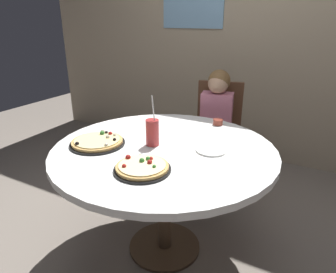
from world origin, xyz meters
The scene contains 10 objects.
ground_plane centered at (0.00, 0.00, 0.00)m, with size 8.00×8.00×0.00m, color slate.
wall_with_window centered at (0.00, 1.82, 1.45)m, with size 5.20×0.14×2.90m.
dining_table centered at (0.00, 0.00, 0.66)m, with size 1.33×1.33×0.75m.
chair_wooden centered at (-0.02, 1.02, 0.53)m, with size 0.48×0.48×0.95m.
diner_child centered at (0.02, 0.84, 0.48)m, with size 0.33×0.43×1.08m.
pizza_veggie centered at (0.05, -0.31, 0.77)m, with size 0.29×0.29×0.05m.
pizza_cheese centered at (-0.37, -0.16, 0.77)m, with size 0.33×0.33×0.05m.
soda_cup centered at (-0.08, -0.01, 0.83)m, with size 0.08×0.08×0.31m.
sauce_bowl centered at (0.14, 0.54, 0.77)m, with size 0.07×0.07×0.04m, color brown.
plate_small centered at (0.27, 0.08, 0.76)m, with size 0.18×0.18×0.01m, color white.
Camera 1 is at (0.81, -1.45, 1.47)m, focal length 32.27 mm.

